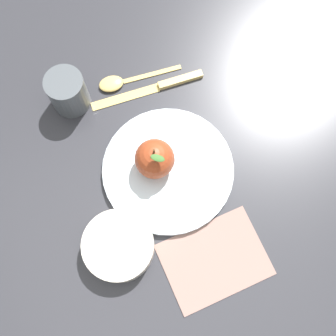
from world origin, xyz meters
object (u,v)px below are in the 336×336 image
(knife, at_px, (158,87))
(linen_napkin, at_px, (215,259))
(dinner_plate, at_px, (168,170))
(cup, at_px, (67,91))
(apple, at_px, (156,161))
(spoon, at_px, (120,82))
(side_bowl, at_px, (118,246))

(knife, bearing_deg, linen_napkin, -8.91)
(dinner_plate, bearing_deg, cup, -152.96)
(linen_napkin, bearing_deg, cup, -164.29)
(apple, bearing_deg, cup, -155.60)
(dinner_plate, height_order, spoon, dinner_plate)
(side_bowl, relative_size, cup, 1.51)
(linen_napkin, bearing_deg, side_bowl, -123.10)
(knife, height_order, linen_napkin, knife)
(cup, bearing_deg, apple, 24.40)
(linen_napkin, bearing_deg, dinner_plate, -179.06)
(side_bowl, height_order, knife, side_bowl)
(cup, distance_m, linen_napkin, 0.40)
(side_bowl, xyz_separation_m, linen_napkin, (0.09, 0.14, -0.02))
(dinner_plate, distance_m, linen_napkin, 0.18)
(side_bowl, bearing_deg, linen_napkin, 56.90)
(apple, bearing_deg, spoon, 176.48)
(knife, distance_m, linen_napkin, 0.34)
(apple, distance_m, knife, 0.17)
(dinner_plate, distance_m, side_bowl, 0.16)
(spoon, bearing_deg, linen_napkin, 1.31)
(linen_napkin, bearing_deg, knife, 171.09)
(apple, relative_size, knife, 0.37)
(apple, height_order, spoon, apple)
(knife, bearing_deg, spoon, -123.73)
(dinner_plate, distance_m, cup, 0.23)
(dinner_plate, relative_size, cup, 2.98)
(dinner_plate, xyz_separation_m, side_bowl, (0.09, -0.14, 0.02))
(side_bowl, bearing_deg, dinner_plate, 123.03)
(cup, height_order, linen_napkin, cup)
(side_bowl, bearing_deg, apple, 130.50)
(apple, distance_m, side_bowl, 0.16)
(knife, height_order, spoon, spoon)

